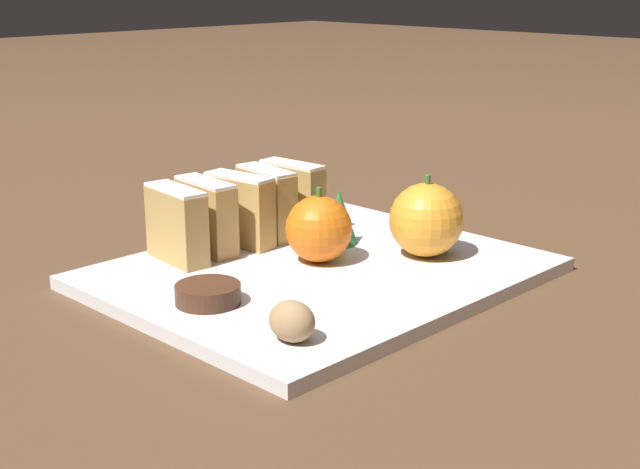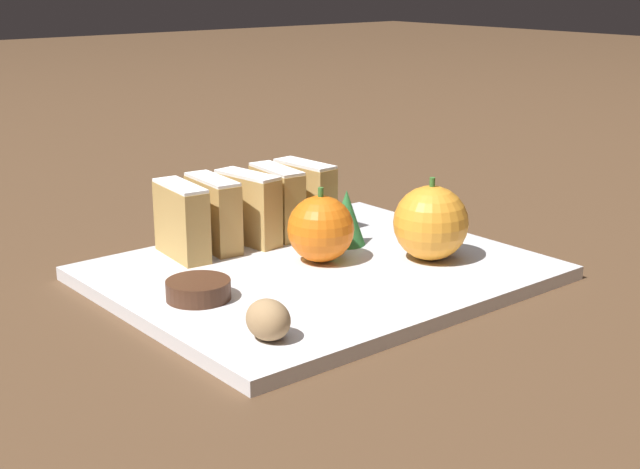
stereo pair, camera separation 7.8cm
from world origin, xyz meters
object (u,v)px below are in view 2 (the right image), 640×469
at_px(orange_far, 431,223).
at_px(chocolate_cookie, 197,289).
at_px(walnut, 268,320).
at_px(orange_near, 321,229).

distance_m(orange_far, chocolate_cookie, 0.23).
xyz_separation_m(orange_far, walnut, (0.06, -0.22, -0.02)).
distance_m(orange_near, chocolate_cookie, 0.14).
bearing_deg(chocolate_cookie, orange_near, 94.23).
bearing_deg(walnut, orange_far, 103.81).
relative_size(orange_far, chocolate_cookie, 1.46).
xyz_separation_m(walnut, chocolate_cookie, (-0.10, 0.01, -0.01)).
distance_m(orange_near, orange_far, 0.10).
bearing_deg(walnut, orange_near, 128.55).
height_order(orange_far, walnut, orange_far).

